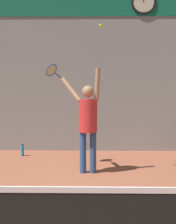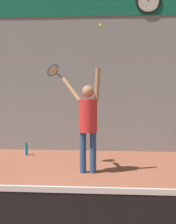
% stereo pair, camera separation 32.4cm
% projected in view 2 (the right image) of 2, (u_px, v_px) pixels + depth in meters
% --- Properties ---
extents(back_wall, '(18.00, 0.10, 5.00)m').
position_uv_depth(back_wall, '(89.00, 57.00, 8.19)').
color(back_wall, gray).
rests_on(back_wall, ground_plane).
extents(sponsor_banner, '(7.07, 0.02, 0.71)m').
position_uv_depth(sponsor_banner, '(89.00, 2.00, 8.00)').
color(sponsor_banner, '#146B4C').
extents(scoreboard_clock, '(0.64, 0.06, 0.64)m').
position_uv_depth(scoreboard_clock, '(148.00, 1.00, 7.87)').
color(scoreboard_clock, beige).
extents(tennis_player, '(0.85, 0.54, 2.11)m').
position_uv_depth(tennis_player, '(88.00, 119.00, 6.21)').
color(tennis_player, '#2D4C7F').
rests_on(tennis_player, ground_plane).
extents(tennis_racket, '(0.43, 0.37, 0.33)m').
position_uv_depth(tennis_racket, '(54.00, 71.00, 6.64)').
color(tennis_racket, black).
extents(tennis_ball, '(0.06, 0.06, 0.06)m').
position_uv_depth(tennis_ball, '(101.00, 25.00, 5.94)').
color(tennis_ball, '#CCDB2D').
extents(water_bottle, '(0.08, 0.08, 0.30)m').
position_uv_depth(water_bottle, '(26.00, 150.00, 7.83)').
color(water_bottle, '#198CCC').
rests_on(water_bottle, ground_plane).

